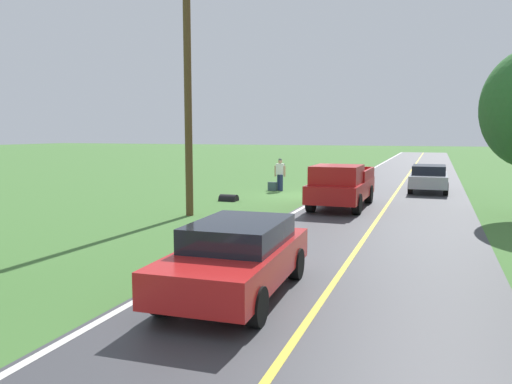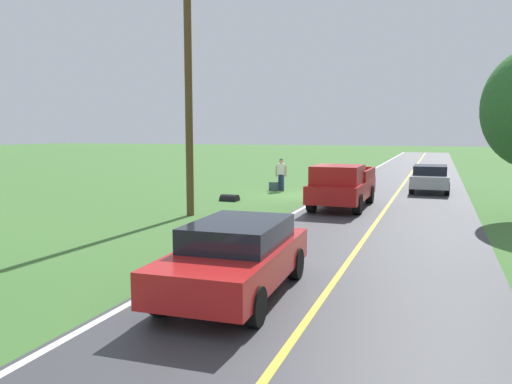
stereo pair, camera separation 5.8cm
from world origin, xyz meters
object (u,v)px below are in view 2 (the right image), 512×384
at_px(utility_pole_roadside, 189,99).
at_px(suitcase_carried, 273,186).
at_px(hitchhiker_walking, 281,173).
at_px(pickup_truck_passing, 342,185).
at_px(sedan_ahead_same_lane, 236,256).
at_px(sedan_near_oncoming, 430,178).

bearing_deg(utility_pole_roadside, suitcase_carried, -92.68).
xyz_separation_m(hitchhiker_walking, pickup_truck_passing, (-4.18, 5.17, -0.01)).
bearing_deg(suitcase_carried, sedan_ahead_same_lane, 16.76).
bearing_deg(suitcase_carried, pickup_truck_passing, 43.22).
xyz_separation_m(hitchhiker_walking, sedan_ahead_same_lane, (-4.32, 17.02, -0.23)).
distance_m(suitcase_carried, pickup_truck_passing, 6.91).
distance_m(hitchhiker_walking, pickup_truck_passing, 6.65).
relative_size(pickup_truck_passing, utility_pole_roadside, 0.62).
bearing_deg(sedan_near_oncoming, sedan_ahead_same_lane, 80.55).
height_order(suitcase_carried, sedan_near_oncoming, sedan_near_oncoming).
relative_size(sedan_near_oncoming, utility_pole_roadside, 0.51).
bearing_deg(hitchhiker_walking, suitcase_carried, 9.72).
bearing_deg(pickup_truck_passing, hitchhiker_walking, -51.02).
distance_m(sedan_near_oncoming, sedan_ahead_same_lane, 19.48).
distance_m(suitcase_carried, utility_pole_roadside, 9.80).
height_order(hitchhiker_walking, sedan_ahead_same_lane, hitchhiker_walking).
relative_size(suitcase_carried, sedan_near_oncoming, 0.10).
bearing_deg(sedan_ahead_same_lane, suitcase_carried, -74.37).
xyz_separation_m(sedan_near_oncoming, utility_pole_roadside, (8.36, 11.15, 3.59)).
bearing_deg(hitchhiker_walking, utility_pole_roadside, 84.65).
xyz_separation_m(hitchhiker_walking, suitcase_carried, (0.42, 0.07, -0.75)).
xyz_separation_m(suitcase_carried, pickup_truck_passing, (-4.61, 5.10, 0.74)).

